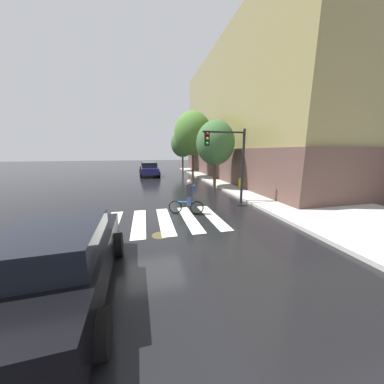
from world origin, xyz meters
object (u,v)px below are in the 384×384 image
sedan_far (148,167)px  street_tree_mid (193,134)px  fire_hydrant (240,183)px  sedan_near (59,262)px  cyclist (189,197)px  manhole_cover (161,235)px  street_tree_far (183,144)px  sedan_mid (150,169)px  street_tree_near (215,143)px  traffic_light_near (230,154)px

sedan_far → street_tree_mid: size_ratio=0.64×
sedan_far → fire_hydrant: bearing=-65.5°
sedan_near → cyclist: bearing=52.5°
sedan_far → sedan_near: bearing=-95.1°
manhole_cover → sedan_far: sedan_far is taller
street_tree_mid → street_tree_far: 7.46m
sedan_mid → sedan_near: bearing=-96.4°
sedan_near → fire_hydrant: bearing=47.9°
sedan_mid → sedan_far: bearing=90.8°
sedan_far → cyclist: 20.07m
fire_hydrant → street_tree_far: 15.42m
street_tree_near → street_tree_mid: size_ratio=0.74×
manhole_cover → cyclist: cyclist is taller
sedan_near → street_tree_mid: bearing=68.2°
street_tree_far → street_tree_mid: bearing=-92.0°
sedan_near → sedan_mid: bearing=83.6°
cyclist → sedan_near: bearing=-127.5°
fire_hydrant → street_tree_mid: bearing=105.1°
fire_hydrant → traffic_light_near: bearing=-125.3°
manhole_cover → traffic_light_near: traffic_light_near is taller
manhole_cover → traffic_light_near: size_ratio=0.15×
cyclist → street_tree_near: 7.59m
sedan_mid → street_tree_far: bearing=42.2°
sedan_mid → street_tree_far: 7.42m
sedan_mid → cyclist: 15.59m
sedan_far → street_tree_mid: street_tree_mid is taller
cyclist → street_tree_far: 20.59m
sedan_near → fire_hydrant: size_ratio=5.99×
cyclist → street_tree_mid: bearing=75.5°
sedan_mid → sedan_far: 4.49m
cyclist → street_tree_far: bearing=80.0°
sedan_near → street_tree_near: (7.23, 10.97, 2.79)m
sedan_mid → fire_hydrant: bearing=-57.1°
sedan_far → cyclist: bearing=-85.7°
sedan_near → fire_hydrant: (9.01, 9.96, -0.29)m
sedan_near → sedan_mid: (2.27, 20.37, 0.04)m
fire_hydrant → cyclist: bearing=-136.0°
sedan_far → fire_hydrant: (6.80, -14.90, -0.27)m
sedan_mid → street_tree_mid: 6.83m
traffic_light_near → sedan_mid: bearing=106.1°
cyclist → fire_hydrant: bearing=44.0°
manhole_cover → street_tree_far: size_ratio=0.11×
sedan_far → fire_hydrant: 16.38m
sedan_mid → cyclist: (1.44, -15.53, -0.02)m
street_tree_mid → sedan_mid: bearing=148.3°
street_tree_near → street_tree_far: bearing=90.0°
manhole_cover → cyclist: size_ratio=0.38×
cyclist → street_tree_near: (3.51, 6.12, 2.77)m
fire_hydrant → street_tree_mid: street_tree_mid is taller
sedan_far → fire_hydrant: size_ratio=5.95×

